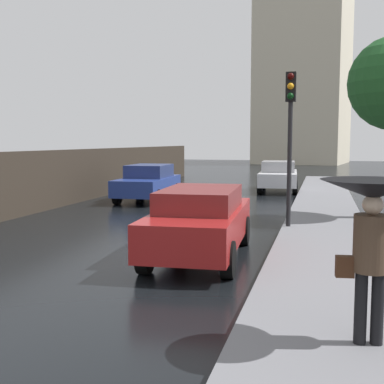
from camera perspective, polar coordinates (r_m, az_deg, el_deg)
The scene contains 5 objects.
car_blue_mid_road at distance 20.17m, azimuth -5.04°, elevation 1.13°, with size 1.91×4.19×1.45m.
car_red_far_ahead at distance 10.25m, azimuth 0.98°, elevation -3.28°, with size 1.93×4.46×1.44m.
car_white_behind_camera at distance 24.24m, azimuth 9.84°, elevation 1.85°, with size 1.99×4.56×1.44m.
pedestrian_with_umbrella_near at distance 5.79m, azimuth 19.90°, elevation -2.22°, with size 1.14×1.14×1.84m.
traffic_light at distance 13.38m, azimuth 11.16°, elevation 8.10°, with size 0.26×0.39×4.03m.
Camera 1 is at (5.00, -3.02, 2.40)m, focal length 46.67 mm.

